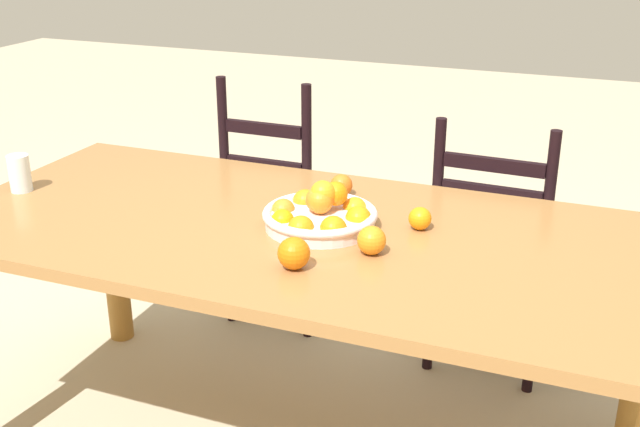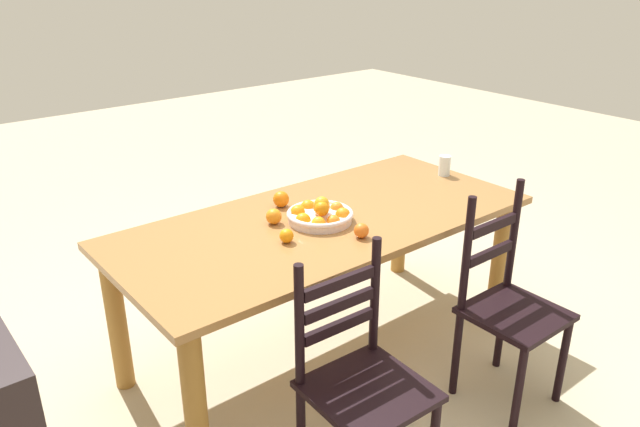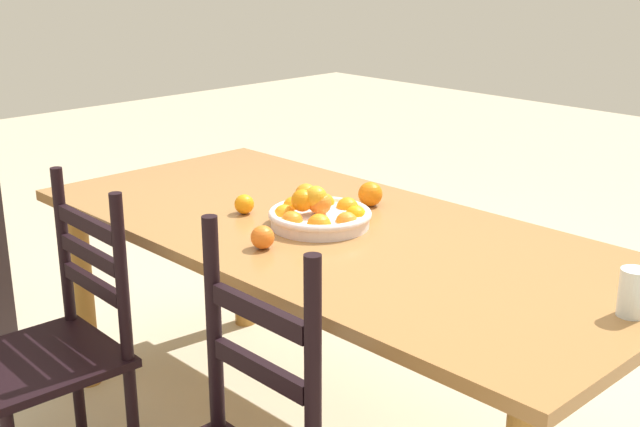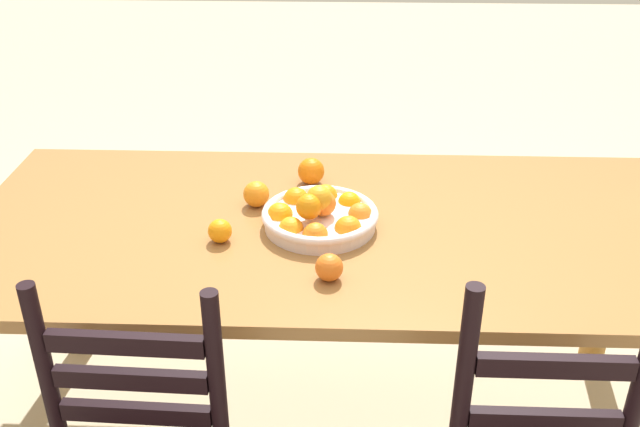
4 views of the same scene
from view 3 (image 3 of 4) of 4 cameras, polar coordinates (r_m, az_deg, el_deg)
name	(u,v)px [view 3 (image 3 of 4)]	position (r m, az deg, el deg)	size (l,w,h in m)	color
dining_table	(335,263)	(2.54, 1.04, -3.39)	(2.02, 0.93, 0.75)	#996939
chair_near_window	(56,350)	(2.55, -17.59, -8.89)	(0.43, 0.43, 0.93)	black
fruit_bowl	(319,214)	(2.50, -0.07, -0.05)	(0.31, 0.31, 0.13)	silver
orange_loose_0	(244,204)	(2.64, -5.21, 0.64)	(0.06, 0.06, 0.06)	orange
orange_loose_1	(306,195)	(2.71, -0.97, 1.30)	(0.07, 0.07, 0.07)	orange
orange_loose_2	(263,237)	(2.33, -3.95, -1.63)	(0.07, 0.07, 0.07)	orange
orange_loose_3	(370,194)	(2.71, 3.46, 1.34)	(0.08, 0.08, 0.08)	orange
drinking_glass	(633,293)	(2.03, 20.62, -5.09)	(0.07, 0.07, 0.11)	silver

